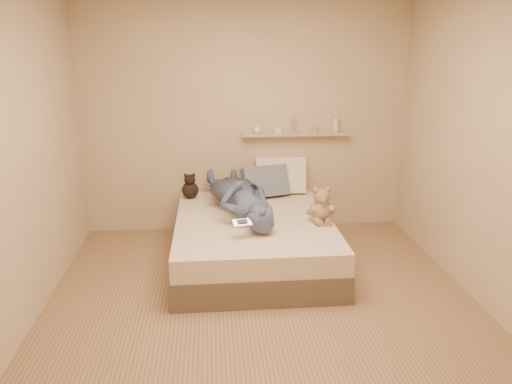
{
  "coord_description": "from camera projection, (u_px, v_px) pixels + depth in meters",
  "views": [
    {
      "loc": [
        -0.39,
        -3.6,
        2.09
      ],
      "look_at": [
        0.0,
        0.65,
        0.8
      ],
      "focal_mm": 35.0,
      "sensor_mm": 36.0,
      "label": 1
    }
  ],
  "objects": [
    {
      "name": "game_console",
      "position": [
        242.0,
        223.0,
        4.29
      ],
      "size": [
        0.17,
        0.1,
        0.06
      ],
      "color": "#B5B7BC",
      "rests_on": "bed"
    },
    {
      "name": "room",
      "position": [
        264.0,
        153.0,
        3.7
      ],
      "size": [
        3.8,
        3.8,
        3.8
      ],
      "color": "#98704F",
      "rests_on": "ground"
    },
    {
      "name": "shelf_bottles",
      "position": [
        300.0,
        127.0,
        5.53
      ],
      "size": [
        0.98,
        0.1,
        0.2
      ],
      "color": "silver",
      "rests_on": "wall_shelf"
    },
    {
      "name": "teddy_bear",
      "position": [
        321.0,
        207.0,
        4.7
      ],
      "size": [
        0.29,
        0.27,
        0.35
      ],
      "color": "#A07658",
      "rests_on": "bed"
    },
    {
      "name": "person",
      "position": [
        240.0,
        196.0,
        4.94
      ],
      "size": [
        0.86,
        1.55,
        0.35
      ],
      "primitive_type": "imported",
      "rotation": [
        0.0,
        0.0,
        3.37
      ],
      "color": "#434A6A",
      "rests_on": "bed"
    },
    {
      "name": "wall_shelf",
      "position": [
        295.0,
        134.0,
        5.55
      ],
      "size": [
        1.2,
        0.12,
        0.03
      ],
      "primitive_type": "cube",
      "color": "tan",
      "rests_on": "wall_back"
    },
    {
      "name": "dark_plush",
      "position": [
        190.0,
        187.0,
        5.41
      ],
      "size": [
        0.18,
        0.18,
        0.28
      ],
      "color": "black",
      "rests_on": "bed"
    },
    {
      "name": "bed",
      "position": [
        253.0,
        240.0,
        4.89
      ],
      "size": [
        1.5,
        1.9,
        0.45
      ],
      "color": "brown",
      "rests_on": "floor"
    },
    {
      "name": "pillow_cream",
      "position": [
        281.0,
        175.0,
        5.59
      ],
      "size": [
        0.56,
        0.29,
        0.43
      ],
      "primitive_type": "cube",
      "rotation": [
        -0.26,
        0.0,
        -0.06
      ],
      "color": "beige",
      "rests_on": "bed"
    },
    {
      "name": "pillow_grey",
      "position": [
        265.0,
        182.0,
        5.45
      ],
      "size": [
        0.55,
        0.39,
        0.37
      ],
      "primitive_type": "cube",
      "rotation": [
        -0.39,
        0.0,
        0.28
      ],
      "color": "slate",
      "rests_on": "bed"
    }
  ]
}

